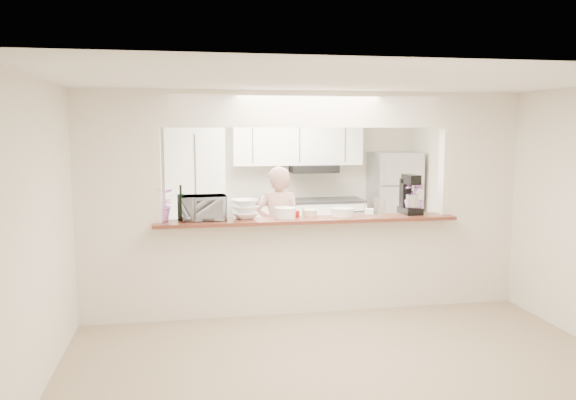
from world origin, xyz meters
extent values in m
plane|color=tan|center=(0.00, 0.00, 0.00)|extent=(6.00, 6.00, 0.00)
cube|color=beige|center=(0.00, 1.55, 0.01)|extent=(5.00, 2.90, 0.01)
cube|color=silver|center=(-2.05, 0.00, 1.25)|extent=(0.90, 0.15, 2.50)
cube|color=silver|center=(2.05, 0.00, 1.25)|extent=(0.90, 0.15, 2.50)
cube|color=silver|center=(0.00, 0.00, 2.30)|extent=(3.20, 0.15, 0.40)
cube|color=silver|center=(0.00, 0.00, 0.53)|extent=(3.20, 0.15, 1.05)
cube|color=brown|center=(0.00, -0.05, 1.07)|extent=(3.40, 0.38, 0.04)
cube|color=white|center=(-1.20, 2.70, 1.05)|extent=(0.90, 0.60, 2.10)
cube|color=white|center=(0.45, 2.70, 0.45)|extent=(2.10, 0.60, 0.90)
cube|color=#303033|center=(0.45, 2.70, 0.92)|extent=(2.10, 0.62, 0.04)
cube|color=white|center=(0.45, 2.83, 1.88)|extent=(2.10, 0.35, 0.75)
cube|color=black|center=(0.70, 2.72, 1.44)|extent=(0.75, 0.45, 0.12)
cube|color=black|center=(1.20, 2.40, 0.50)|extent=(0.55, 0.02, 0.55)
cube|color=#B1B1B6|center=(2.05, 2.65, 0.85)|extent=(0.75, 0.70, 1.70)
imported|color=#CE6DB3|center=(-1.60, 0.05, 1.27)|extent=(0.37, 0.34, 0.37)
cylinder|color=black|center=(-1.40, 0.07, 1.21)|extent=(0.07, 0.07, 0.25)
cylinder|color=black|center=(-1.40, 0.07, 1.38)|extent=(0.02, 0.02, 0.09)
cylinder|color=black|center=(-1.40, 0.07, 1.23)|extent=(0.08, 0.08, 0.29)
cylinder|color=black|center=(-1.40, 0.07, 1.43)|extent=(0.03, 0.03, 0.10)
imported|color=#A5A4A9|center=(-1.15, 0.05, 1.22)|extent=(0.49, 0.34, 0.27)
imported|color=white|center=(-0.70, 0.05, 1.20)|extent=(0.36, 0.36, 0.21)
cylinder|color=white|center=(-0.25, 0.03, 1.14)|extent=(0.24, 0.24, 0.11)
cylinder|color=white|center=(-0.25, 0.03, 1.20)|extent=(0.25, 0.25, 0.01)
cylinder|color=white|center=(0.42, 0.03, 1.13)|extent=(0.26, 0.26, 0.09)
cylinder|color=white|center=(0.42, 0.03, 1.18)|extent=(0.27, 0.27, 0.01)
cylinder|color=maroon|center=(-0.15, 0.08, 1.13)|extent=(0.16, 0.16, 0.07)
cylinder|color=#C9B68D|center=(0.05, 0.08, 1.13)|extent=(0.17, 0.17, 0.08)
cube|color=silver|center=(0.80, 0.05, 1.10)|extent=(0.26, 0.20, 0.01)
cube|color=white|center=(0.80, 0.05, 1.13)|extent=(0.12, 0.12, 0.06)
cube|color=black|center=(1.25, 0.05, 1.13)|extent=(0.21, 0.32, 0.08)
cube|color=black|center=(1.24, 0.16, 1.33)|extent=(0.14, 0.12, 0.33)
cube|color=black|center=(1.25, 0.04, 1.50)|extent=(0.15, 0.27, 0.11)
cylinder|color=#B7B7BC|center=(1.25, -0.02, 1.26)|extent=(0.15, 0.15, 0.14)
imported|color=#C571D3|center=(1.30, 0.05, 1.29)|extent=(0.28, 0.28, 0.40)
imported|color=tan|center=(-0.20, 0.80, 0.81)|extent=(0.65, 0.50, 1.61)
camera|label=1|loc=(-1.33, -6.12, 2.10)|focal=35.00mm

